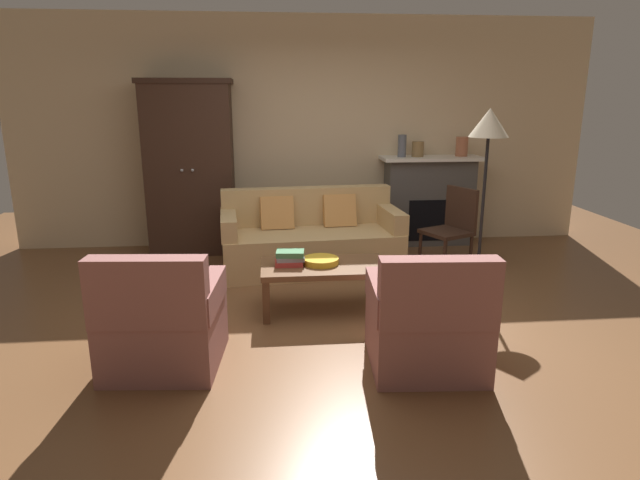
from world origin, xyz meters
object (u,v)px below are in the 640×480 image
(fruit_bowl, at_px, (321,261))
(armchair_near_right, at_px, (427,326))
(armoire, at_px, (190,168))
(armchair_near_left, at_px, (162,325))
(couch, at_px, (311,241))
(side_chair_wooden, at_px, (453,224))
(floor_lamp, at_px, (488,134))
(fireplace, at_px, (429,200))
(mantel_vase_bronze, at_px, (418,149))
(mantel_vase_terracotta, at_px, (462,147))
(book_stack, at_px, (290,258))
(dog, at_px, (155,288))
(coffee_table, at_px, (324,270))
(mantel_vase_slate, at_px, (402,146))

(fruit_bowl, height_order, armchair_near_right, armchair_near_right)
(armoire, bearing_deg, armchair_near_left, -86.94)
(armchair_near_right, bearing_deg, couch, 104.87)
(armoire, xyz_separation_m, side_chair_wooden, (2.89, -1.02, -0.51))
(side_chair_wooden, relative_size, floor_lamp, 0.52)
(fireplace, bearing_deg, mantel_vase_bronze, -174.31)
(armchair_near_right, bearing_deg, mantel_vase_terracotta, 67.50)
(book_stack, xyz_separation_m, armchair_near_left, (-0.93, -0.96, -0.17))
(armchair_near_left, height_order, floor_lamp, floor_lamp)
(dog, bearing_deg, book_stack, -0.35)
(fireplace, distance_m, coffee_table, 2.65)
(armoire, distance_m, coffee_table, 2.56)
(mantel_vase_terracotta, bearing_deg, armoire, -178.97)
(couch, bearing_deg, mantel_vase_terracotta, 24.66)
(coffee_table, bearing_deg, mantel_vase_terracotta, 47.26)
(book_stack, relative_size, mantel_vase_terracotta, 1.10)
(fruit_bowl, height_order, mantel_vase_terracotta, mantel_vase_terracotta)
(mantel_vase_slate, bearing_deg, mantel_vase_terracotta, 0.00)
(armchair_near_left, distance_m, dog, 1.00)
(floor_lamp, bearing_deg, couch, 151.23)
(mantel_vase_terracotta, bearing_deg, mantel_vase_bronze, 180.00)
(mantel_vase_bronze, bearing_deg, fireplace, 5.69)
(coffee_table, xyz_separation_m, book_stack, (-0.30, 0.02, 0.12))
(couch, bearing_deg, mantel_vase_bronze, 32.70)
(book_stack, xyz_separation_m, floor_lamp, (1.84, 0.33, 1.03))
(mantel_vase_bronze, height_order, mantel_vase_terracotta, mantel_vase_terracotta)
(book_stack, distance_m, mantel_vase_terracotta, 3.16)
(armchair_near_left, relative_size, floor_lamp, 0.50)
(armoire, xyz_separation_m, fruit_bowl, (1.36, -2.02, -0.58))
(armoire, bearing_deg, floor_lamp, -30.14)
(fireplace, height_order, armchair_near_left, fireplace)
(armchair_near_right, bearing_deg, mantel_vase_slate, 79.80)
(coffee_table, distance_m, fruit_bowl, 0.09)
(couch, distance_m, dog, 1.87)
(mantel_vase_terracotta, relative_size, armchair_near_left, 0.27)
(coffee_table, bearing_deg, armoire, 124.09)
(fireplace, relative_size, mantel_vase_bronze, 6.75)
(mantel_vase_bronze, relative_size, armchair_near_left, 0.21)
(armoire, height_order, mantel_vase_bronze, armoire)
(armoire, height_order, mantel_vase_terracotta, armoire)
(couch, height_order, fruit_bowl, couch)
(mantel_vase_bronze, bearing_deg, dog, -143.87)
(armchair_near_left, height_order, dog, armchair_near_left)
(coffee_table, distance_m, mantel_vase_terracotta, 3.00)
(armchair_near_left, distance_m, side_chair_wooden, 3.37)
(mantel_vase_terracotta, bearing_deg, fireplace, 177.30)
(dog, bearing_deg, side_chair_wooden, 18.53)
(book_stack, relative_size, mantel_vase_slate, 0.97)
(coffee_table, xyz_separation_m, dog, (-1.47, 0.02, -0.12))
(fireplace, xyz_separation_m, side_chair_wooden, (-0.06, -1.10, -0.06))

